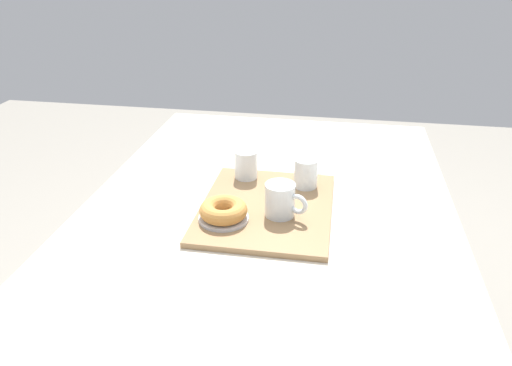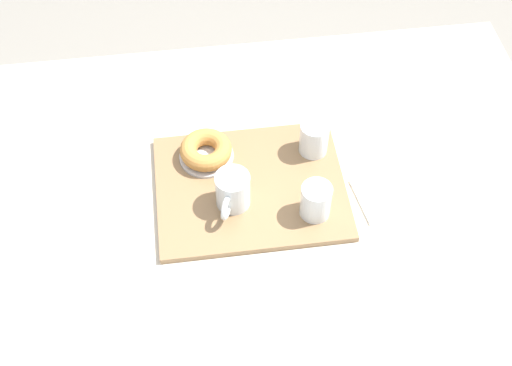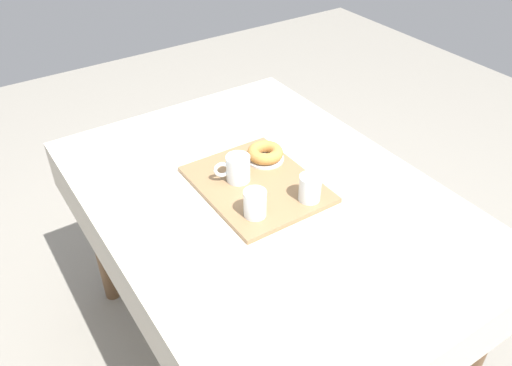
{
  "view_description": "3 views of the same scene",
  "coord_description": "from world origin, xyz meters",
  "px_view_note": "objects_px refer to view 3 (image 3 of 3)",
  "views": [
    {
      "loc": [
        1.17,
        0.17,
        1.4
      ],
      "look_at": [
        0.02,
        -0.03,
        0.82
      ],
      "focal_mm": 34.54,
      "sensor_mm": 36.0,
      "label": 1
    },
    {
      "loc": [
        0.16,
        0.91,
        1.98
      ],
      "look_at": [
        0.04,
        -0.0,
        0.78
      ],
      "focal_mm": 47.42,
      "sensor_mm": 36.0,
      "label": 2
    },
    {
      "loc": [
        -1.02,
        0.71,
        1.74
      ],
      "look_at": [
        0.04,
        0.01,
        0.79
      ],
      "focal_mm": 36.14,
      "sensor_mm": 36.0,
      "label": 3
    }
  ],
  "objects_px": {
    "water_glass_near": "(310,189)",
    "paper_napkin": "(296,246)",
    "dining_table": "(266,217)",
    "serving_tray": "(256,184)",
    "water_glass_far": "(255,205)",
    "sugar_donut_left": "(265,153)",
    "donut_plate_left": "(265,158)",
    "tea_mug_left": "(237,169)"
  },
  "relations": [
    {
      "from": "dining_table",
      "to": "sugar_donut_left",
      "type": "xyz_separation_m",
      "value": [
        0.14,
        -0.09,
        0.13
      ]
    },
    {
      "from": "tea_mug_left",
      "to": "sugar_donut_left",
      "type": "relative_size",
      "value": 0.93
    },
    {
      "from": "donut_plate_left",
      "to": "serving_tray",
      "type": "bearing_deg",
      "value": 133.82
    },
    {
      "from": "paper_napkin",
      "to": "sugar_donut_left",
      "type": "bearing_deg",
      "value": -22.5
    },
    {
      "from": "tea_mug_left",
      "to": "water_glass_far",
      "type": "bearing_deg",
      "value": 164.27
    },
    {
      "from": "dining_table",
      "to": "donut_plate_left",
      "type": "bearing_deg",
      "value": -32.94
    },
    {
      "from": "dining_table",
      "to": "tea_mug_left",
      "type": "xyz_separation_m",
      "value": [
        0.1,
        0.04,
        0.15
      ]
    },
    {
      "from": "water_glass_near",
      "to": "tea_mug_left",
      "type": "bearing_deg",
      "value": 32.17
    },
    {
      "from": "water_glass_near",
      "to": "donut_plate_left",
      "type": "bearing_deg",
      "value": -2.13
    },
    {
      "from": "donut_plate_left",
      "to": "sugar_donut_left",
      "type": "relative_size",
      "value": 1.05
    },
    {
      "from": "dining_table",
      "to": "water_glass_far",
      "type": "bearing_deg",
      "value": 129.26
    },
    {
      "from": "serving_tray",
      "to": "water_glass_far",
      "type": "distance_m",
      "value": 0.16
    },
    {
      "from": "water_glass_far",
      "to": "sugar_donut_left",
      "type": "bearing_deg",
      "value": -40.11
    },
    {
      "from": "dining_table",
      "to": "sugar_donut_left",
      "type": "distance_m",
      "value": 0.22
    },
    {
      "from": "serving_tray",
      "to": "paper_napkin",
      "type": "distance_m",
      "value": 0.29
    },
    {
      "from": "tea_mug_left",
      "to": "water_glass_far",
      "type": "xyz_separation_m",
      "value": [
        -0.17,
        0.05,
        -0.0
      ]
    },
    {
      "from": "tea_mug_left",
      "to": "paper_napkin",
      "type": "height_order",
      "value": "tea_mug_left"
    },
    {
      "from": "sugar_donut_left",
      "to": "paper_napkin",
      "type": "distance_m",
      "value": 0.41
    },
    {
      "from": "donut_plate_left",
      "to": "sugar_donut_left",
      "type": "distance_m",
      "value": 0.02
    },
    {
      "from": "tea_mug_left",
      "to": "paper_napkin",
      "type": "distance_m",
      "value": 0.34
    },
    {
      "from": "water_glass_near",
      "to": "paper_napkin",
      "type": "bearing_deg",
      "value": 131.37
    },
    {
      "from": "sugar_donut_left",
      "to": "paper_napkin",
      "type": "height_order",
      "value": "sugar_donut_left"
    },
    {
      "from": "dining_table",
      "to": "serving_tray",
      "type": "relative_size",
      "value": 3.23
    },
    {
      "from": "tea_mug_left",
      "to": "serving_tray",
      "type": "bearing_deg",
      "value": -136.6
    },
    {
      "from": "tea_mug_left",
      "to": "donut_plate_left",
      "type": "bearing_deg",
      "value": -71.13
    },
    {
      "from": "tea_mug_left",
      "to": "donut_plate_left",
      "type": "distance_m",
      "value": 0.15
    },
    {
      "from": "dining_table",
      "to": "paper_napkin",
      "type": "bearing_deg",
      "value": 165.0
    },
    {
      "from": "dining_table",
      "to": "serving_tray",
      "type": "distance_m",
      "value": 0.11
    },
    {
      "from": "paper_napkin",
      "to": "water_glass_far",
      "type": "bearing_deg",
      "value": 10.13
    },
    {
      "from": "water_glass_near",
      "to": "water_glass_far",
      "type": "xyz_separation_m",
      "value": [
        0.03,
        0.18,
        -0.0
      ]
    },
    {
      "from": "sugar_donut_left",
      "to": "dining_table",
      "type": "bearing_deg",
      "value": 147.06
    },
    {
      "from": "water_glass_far",
      "to": "paper_napkin",
      "type": "relative_size",
      "value": 0.66
    },
    {
      "from": "dining_table",
      "to": "sugar_donut_left",
      "type": "height_order",
      "value": "sugar_donut_left"
    },
    {
      "from": "dining_table",
      "to": "serving_tray",
      "type": "height_order",
      "value": "serving_tray"
    },
    {
      "from": "donut_plate_left",
      "to": "sugar_donut_left",
      "type": "xyz_separation_m",
      "value": [
        0.0,
        0.0,
        0.02
      ]
    },
    {
      "from": "serving_tray",
      "to": "water_glass_far",
      "type": "relative_size",
      "value": 5.11
    },
    {
      "from": "dining_table",
      "to": "water_glass_near",
      "type": "relative_size",
      "value": 16.51
    },
    {
      "from": "tea_mug_left",
      "to": "sugar_donut_left",
      "type": "height_order",
      "value": "tea_mug_left"
    },
    {
      "from": "serving_tray",
      "to": "paper_napkin",
      "type": "bearing_deg",
      "value": 167.81
    },
    {
      "from": "water_glass_near",
      "to": "sugar_donut_left",
      "type": "bearing_deg",
      "value": -2.13
    },
    {
      "from": "serving_tray",
      "to": "water_glass_far",
      "type": "height_order",
      "value": "water_glass_far"
    },
    {
      "from": "serving_tray",
      "to": "sugar_donut_left",
      "type": "xyz_separation_m",
      "value": [
        0.09,
        -0.09,
        0.03
      ]
    }
  ]
}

